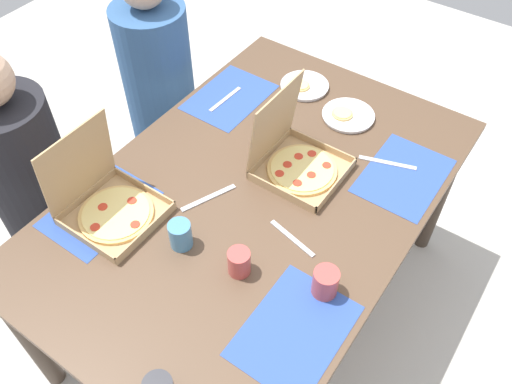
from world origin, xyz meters
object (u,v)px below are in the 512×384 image
Objects in this scene: cup_red at (180,235)px; diner_left_seat at (39,198)px; plate_far_left at (304,86)px; pizza_box_center at (108,203)px; diner_right_seat at (162,102)px; pizza_box_corner_left at (296,159)px; plate_middle at (348,115)px; cup_dark at (325,282)px; cup_spare at (239,262)px.

diner_left_seat is at bearing 93.84° from cup_red.
cup_red is (-0.91, -0.10, 0.04)m from plate_far_left.
pizza_box_center is 0.26× the size of diner_right_seat.
plate_middle is at bearing -2.97° from pizza_box_corner_left.
diner_right_seat is at bearing -0.00° from diner_left_seat.
cup_dark is 0.08× the size of diner_left_seat.
plate_far_left is at bearing -10.60° from pizza_box_center.
cup_spare is at bearing -160.67° from plate_far_left.
pizza_box_center is at bearing 97.38° from cup_spare.
cup_spare is at bearing -85.54° from diner_left_seat.
cup_spare is at bearing -175.08° from plate_middle.
diner_left_seat is at bearing 146.81° from plate_far_left.
pizza_box_center is at bearing 169.40° from plate_far_left.
diner_right_seat is at bearing 100.81° from plate_middle.
cup_spare is 0.21m from cup_red.
pizza_box_center is 0.26× the size of diner_left_seat.
pizza_box_corner_left reaches higher than plate_far_left.
cup_dark is 1.23m from diner_left_seat.
diner_right_seat is (0.19, 0.85, -0.26)m from pizza_box_corner_left.
diner_right_seat is (0.57, 1.19, -0.26)m from cup_dark.
diner_left_seat reaches higher than pizza_box_corner_left.
plate_middle is at bearing 23.47° from cup_dark.
diner_right_seat is (-0.17, 0.87, -0.22)m from plate_middle.
cup_red is 1.04m from diner_right_seat.
plate_far_left is 1.17m from diner_left_seat.
plate_far_left is at bearing 34.99° from cup_dark.
cup_spare is (-0.47, -0.09, -0.00)m from pizza_box_corner_left.
diner_right_seat is at bearing 46.89° from cup_red.
pizza_box_center is at bearing 101.41° from cup_dark.
plate_middle and plate_far_left have the same top height.
plate_middle is 2.19× the size of cup_dark.
cup_red is 0.08× the size of diner_right_seat.
pizza_box_center is 0.89m from diner_right_seat.
diner_left_seat is at bearing 94.46° from cup_spare.
pizza_box_center reaches higher than cup_spare.
cup_dark is at bearing -115.72° from diner_right_seat.
pizza_box_corner_left is 0.48m from plate_far_left.
cup_dark is (-0.74, -0.32, 0.04)m from plate_middle.
pizza_box_center is 0.76m from cup_dark.
plate_middle is 0.86m from cup_red.
diner_right_seat reaches higher than diner_left_seat.
cup_dark reaches higher than cup_spare.
cup_dark is at bearing -76.54° from cup_red.
pizza_box_center is 1.57× the size of plate_far_left.
plate_far_left is 0.17× the size of diner_left_seat.
cup_spare is at bearing -169.12° from pizza_box_corner_left.
plate_far_left is at bearing -70.00° from diner_right_seat.
plate_far_left is at bearing 6.33° from cup_red.
pizza_box_corner_left is 0.48m from cup_spare.
plate_middle is (0.89, -0.42, -0.04)m from pizza_box_center.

